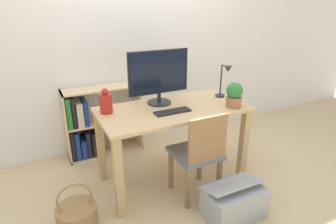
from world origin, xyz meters
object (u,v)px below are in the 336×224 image
(keyboard, at_px, (172,112))
(basket, at_px, (77,215))
(vase, at_px, (106,102))
(bookshelf, at_px, (90,127))
(chair, at_px, (199,152))
(desk_lamp, at_px, (225,78))
(storage_box, at_px, (234,201))
(monitor, at_px, (159,75))
(potted_plant, at_px, (234,95))

(keyboard, relative_size, basket, 0.84)
(vase, xyz_separation_m, basket, (-0.41, -0.41, -0.77))
(bookshelf, bearing_deg, chair, -59.83)
(desk_lamp, height_order, bookshelf, desk_lamp)
(storage_box, bearing_deg, monitor, 106.67)
(monitor, relative_size, chair, 0.72)
(desk_lamp, bearing_deg, basket, -169.77)
(monitor, relative_size, potted_plant, 2.59)
(monitor, distance_m, desk_lamp, 0.68)
(basket, bearing_deg, keyboard, 9.55)
(potted_plant, xyz_separation_m, bookshelf, (-1.16, 1.07, -0.53))
(potted_plant, xyz_separation_m, storage_box, (-0.32, -0.49, -0.75))
(keyboard, distance_m, potted_plant, 0.61)
(keyboard, bearing_deg, desk_lamp, 11.20)
(bookshelf, bearing_deg, monitor, -49.07)
(vase, distance_m, storage_box, 1.39)
(monitor, height_order, storage_box, monitor)
(desk_lamp, relative_size, storage_box, 0.69)
(potted_plant, bearing_deg, keyboard, 167.86)
(monitor, height_order, potted_plant, monitor)
(potted_plant, bearing_deg, storage_box, -123.07)
(keyboard, xyz_separation_m, basket, (-0.94, -0.16, -0.68))
(monitor, relative_size, bookshelf, 0.71)
(potted_plant, relative_size, basket, 0.59)
(monitor, relative_size, storage_box, 1.23)
(monitor, height_order, vase, monitor)
(desk_lamp, relative_size, chair, 0.40)
(bookshelf, xyz_separation_m, storage_box, (0.84, -1.56, -0.22))
(chair, bearing_deg, monitor, 104.76)
(keyboard, height_order, bookshelf, bookshelf)
(storage_box, bearing_deg, vase, 132.50)
(monitor, xyz_separation_m, storage_box, (0.27, -0.90, -0.92))
(keyboard, distance_m, desk_lamp, 0.70)
(bookshelf, bearing_deg, desk_lamp, -33.39)
(monitor, bearing_deg, potted_plant, -34.67)
(vase, xyz_separation_m, chair, (0.66, -0.52, -0.40))
(chair, xyz_separation_m, storage_box, (0.14, -0.35, -0.32))
(desk_lamp, height_order, storage_box, desk_lamp)
(chair, distance_m, bookshelf, 1.41)
(keyboard, bearing_deg, bookshelf, 121.53)
(keyboard, relative_size, desk_lamp, 0.98)
(potted_plant, relative_size, storage_box, 0.48)
(vase, bearing_deg, storage_box, -47.50)
(bookshelf, distance_m, basket, 1.19)
(monitor, bearing_deg, bookshelf, 130.93)
(vase, relative_size, chair, 0.27)
(desk_lamp, relative_size, bookshelf, 0.40)
(vase, distance_m, desk_lamp, 1.20)
(keyboard, distance_m, storage_box, 0.92)
(monitor, distance_m, vase, 0.56)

